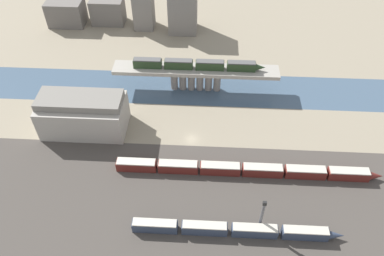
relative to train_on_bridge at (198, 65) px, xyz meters
The scene contains 13 objects.
ground_plane 29.36m from the train_on_bridge, 91.52° to the right, with size 400.00×400.00×0.00m, color gray.
railbed_yard 52.31m from the train_on_bridge, 90.81° to the right, with size 280.00×42.00×0.01m, color #423D38.
river_water 11.39m from the train_on_bridge, behind, with size 320.00×19.71×0.01m, color #3D5166.
bridge 4.13m from the train_on_bridge, behind, with size 61.83×7.75×9.66m.
train_on_bridge is the anchor object (origin of this frame).
train_yard_near 63.47m from the train_on_bridge, 78.22° to the right, with size 56.97×2.71×3.58m.
train_yard_mid 45.07m from the train_on_bridge, 67.34° to the right, with size 81.76×3.15×3.59m.
warehouse_building 44.48m from the train_on_bridge, 148.12° to the right, with size 28.22×14.75×13.85m.
signal_tower 62.70m from the train_on_bridge, 71.74° to the right, with size 1.00×0.78×12.35m.
city_block_far_left 79.39m from the train_on_bridge, 144.15° to the left, with size 16.65×11.17×11.52m, color #605B56.
city_block_left 66.28m from the train_on_bridge, 132.68° to the left, with size 15.26×9.52×11.81m, color #605B56.
city_block_center 52.97m from the train_on_bridge, 120.61° to the left, with size 8.95×9.55×18.71m, color slate.
city_block_right 44.45m from the train_on_bridge, 101.23° to the left, with size 12.72×11.86×20.98m, color slate.
Camera 1 is at (4.79, -86.48, 92.33)m, focal length 35.00 mm.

